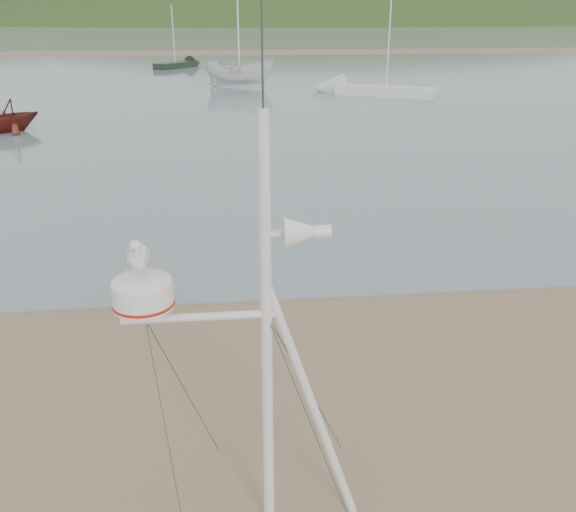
{
  "coord_description": "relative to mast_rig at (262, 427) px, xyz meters",
  "views": [
    {
      "loc": [
        1.82,
        -6.18,
        5.09
      ],
      "look_at": [
        2.55,
        1.0,
        2.13
      ],
      "focal_mm": 38.0,
      "sensor_mm": 36.0,
      "label": 1
    }
  ],
  "objects": [
    {
      "name": "mast_rig",
      "position": [
        0.0,
        0.0,
        0.0
      ],
      "size": [
        2.34,
        2.49,
        5.27
      ],
      "color": "silver",
      "rests_on": "ground"
    },
    {
      "name": "boat_white",
      "position": [
        0.86,
        37.75,
        1.15
      ],
      "size": [
        2.29,
        2.26,
        4.77
      ],
      "primitive_type": "imported",
      "rotation": [
        0.0,
        0.0,
        1.28
      ],
      "color": "silver",
      "rests_on": "water"
    },
    {
      "name": "sailboat_white_near",
      "position": [
        7.72,
        33.69,
        -0.97
      ],
      "size": [
        7.87,
        5.29,
        7.78
      ],
      "color": "silver",
      "rests_on": "ground"
    },
    {
      "name": "hill_ridge",
      "position": [
        16.46,
        236.3,
        -20.97
      ],
      "size": [
        620.0,
        180.0,
        80.0
      ],
      "color": "#253A17",
      "rests_on": "ground"
    },
    {
      "name": "ground",
      "position": [
        -2.06,
        1.3,
        -1.27
      ],
      "size": [
        560.0,
        560.0,
        0.0
      ],
      "primitive_type": "plane",
      "color": "#85674C",
      "rests_on": "ground"
    },
    {
      "name": "far_cottages",
      "position": [
        0.94,
        197.3,
        2.73
      ],
      "size": [
        294.4,
        6.3,
        8.0
      ],
      "color": "silver",
      "rests_on": "ground"
    },
    {
      "name": "boat_red",
      "position": [
        -9.55,
        22.87,
        0.08
      ],
      "size": [
        2.54,
        2.62,
        2.63
      ],
      "primitive_type": "imported",
      "rotation": [
        0.0,
        0.0,
        -0.85
      ],
      "color": "maroon",
      "rests_on": "water"
    },
    {
      "name": "water",
      "position": [
        -2.06,
        133.3,
        -1.25
      ],
      "size": [
        560.0,
        256.0,
        0.04
      ],
      "primitive_type": "cube",
      "color": "slate",
      "rests_on": "ground"
    },
    {
      "name": "sandbar",
      "position": [
        -2.06,
        71.3,
        -1.2
      ],
      "size": [
        560.0,
        7.0,
        0.07
      ],
      "primitive_type": "cube",
      "color": "#85674C",
      "rests_on": "water"
    },
    {
      "name": "sailboat_dark_mid",
      "position": [
        -3.6,
        53.16,
        -0.97
      ],
      "size": [
        4.53,
        5.32,
        5.66
      ],
      "color": "black",
      "rests_on": "ground"
    }
  ]
}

